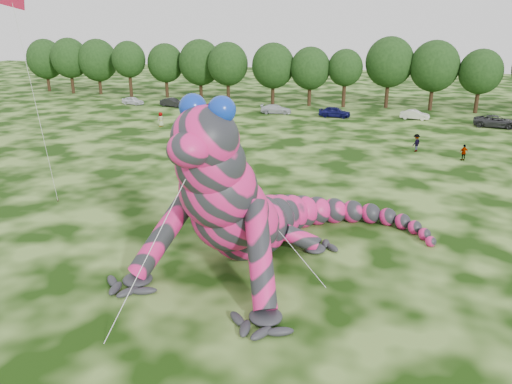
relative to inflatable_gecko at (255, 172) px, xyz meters
The scene contains 27 objects.
ground 7.44m from the inflatable_gecko, 125.38° to the right, with size 240.00×240.00×0.00m, color #16330A.
inflatable_gecko is the anchor object (origin of this frame).
flying_kite 16.43m from the inflatable_gecko, behind, with size 3.07×4.58×14.72m.
tree_0 79.55m from the inflatable_gecko, 136.66° to the left, with size 6.91×6.22×9.51m, color black, non-canonical shape.
tree_1 74.30m from the inflatable_gecko, 134.04° to the left, with size 6.74×6.07×9.81m, color black, non-canonical shape.
tree_2 71.23m from the inflatable_gecko, 130.55° to the left, with size 7.04×6.34×9.64m, color black, non-canonical shape.
tree_3 65.35m from the inflatable_gecko, 126.65° to the left, with size 5.81×5.23×9.44m, color black, non-canonical shape.
tree_4 63.32m from the inflatable_gecko, 121.34° to the left, with size 6.22×5.60×9.06m, color black, non-canonical shape.
tree_5 59.93m from the inflatable_gecko, 116.16° to the left, with size 7.16×6.44×9.80m, color black, non-canonical shape.
tree_6 56.07m from the inflatable_gecko, 111.83° to the left, with size 6.52×5.86×9.49m, color black, non-canonical shape.
tree_7 53.85m from the inflatable_gecko, 104.38° to the left, with size 6.68×6.01×9.48m, color black, non-canonical shape.
tree_8 52.88m from the inflatable_gecko, 98.17° to the left, with size 6.14×5.53×8.94m, color black, non-canonical shape.
tree_9 52.76m from the inflatable_gecko, 92.42° to the left, with size 5.27×4.74×8.68m, color black, non-canonical shape.
tree_10 54.10m from the inflatable_gecko, 85.65° to the left, with size 7.09×6.38×10.50m, color black, non-canonical shape.
tree_11 54.57m from the inflatable_gecko, 78.92° to the left, with size 7.01×6.31×10.07m, color black, non-canonical shape.
tree_12 55.67m from the inflatable_gecko, 72.52° to the left, with size 5.99×5.39×8.97m, color black, non-canonical shape.
car_0 56.84m from the inflatable_gecko, 127.36° to the left, with size 1.47×3.66×1.25m, color silver.
car_1 53.02m from the inflatable_gecko, 121.39° to the left, with size 1.39×3.98×1.31m, color black.
car_2 48.32m from the inflatable_gecko, 113.41° to the left, with size 2.10×4.54×1.26m, color maroon.
car_3 45.50m from the inflatable_gecko, 103.59° to the left, with size 1.79×4.39×1.27m, color silver.
car_4 43.90m from the inflatable_gecko, 92.85° to the left, with size 1.74×4.32×1.47m, color #0D0E46.
car_5 46.20m from the inflatable_gecko, 79.49° to the left, with size 1.32×3.79×1.25m, color silver.
car_6 46.62m from the inflatable_gecko, 67.07° to the left, with size 2.43×5.28×1.47m, color #29292C.
spectator_4 38.16m from the inflatable_gecko, 125.55° to the left, with size 0.87×0.57×1.78m, color gray.
spectator_1 22.32m from the inflatable_gecko, 113.56° to the left, with size 0.86×0.67×1.78m, color gray.
spectator_3 28.29m from the inflatable_gecko, 62.35° to the left, with size 0.91×0.38×1.55m, color gray.
spectator_2 28.66m from the inflatable_gecko, 72.28° to the left, with size 1.17×0.67×1.81m, color gray.
Camera 1 is at (11.07, -20.25, 12.61)m, focal length 35.00 mm.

